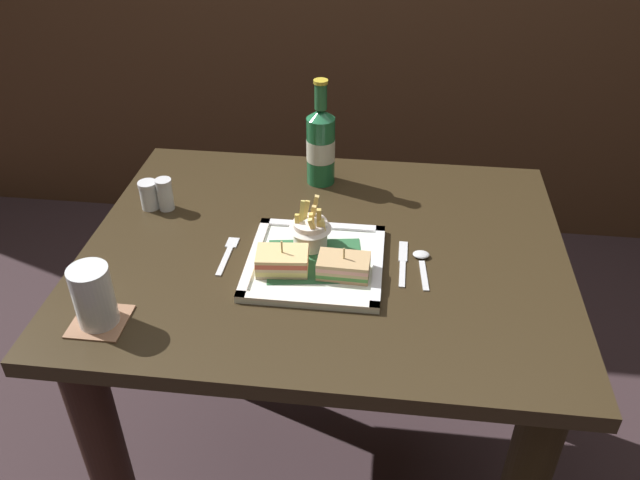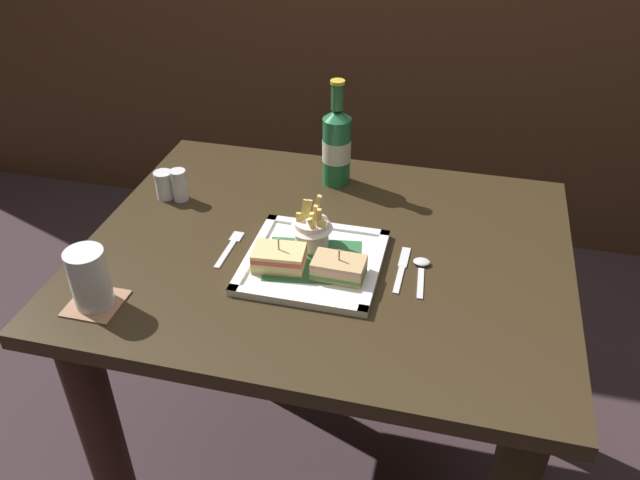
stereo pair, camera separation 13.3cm
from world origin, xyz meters
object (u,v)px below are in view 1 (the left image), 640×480
Objects in this scene: sandwich_half_right at (344,266)px; fries_cup at (310,229)px; salt_shaker at (149,197)px; fork at (228,253)px; square_plate at (315,262)px; sandwich_half_left at (282,261)px; knife at (403,261)px; pepper_shaker at (165,196)px; spoon at (422,260)px; dining_table at (324,313)px; beer_bottle at (321,144)px; water_glass at (94,299)px.

fries_cup is at bearing 131.40° from sandwich_half_right.
sandwich_half_right is 0.12m from fries_cup.
fries_cup is at bearing -17.41° from salt_shaker.
fork is 1.98× the size of salt_shaker.
sandwich_half_left is (-0.06, -0.04, 0.03)m from square_plate.
sandwich_half_right is 0.67× the size of knife.
square_plate is at bearing 30.54° from sandwich_half_left.
fork is 0.24m from pepper_shaker.
fries_cup is 0.41m from salt_shaker.
square_plate is 0.18m from knife.
dining_table is at bearing 171.79° from spoon.
square_plate is 0.19m from fork.
dining_table is 0.24m from fries_cup.
knife is (0.24, 0.07, -0.03)m from sandwich_half_left.
square_plate is 2.06× the size of fork.
sandwich_half_left is 1.04× the size of sandwich_half_right.
salt_shaker is at bearing -155.90° from beer_bottle.
sandwich_half_right is at bearing -48.60° from fries_cup.
fork is at bearing 174.98° from square_plate.
water_glass is (-0.37, -0.22, 0.05)m from square_plate.
spoon is (0.22, 0.04, -0.00)m from square_plate.
salt_shaker reaches higher than square_plate.
square_plate is at bearing -5.02° from fork.
sandwich_half_right is at bearing -24.21° from salt_shaker.
beer_bottle is 1.96× the size of fork.
sandwich_half_right reaches higher than square_plate.
square_plate is at bearing -72.31° from fries_cup.
beer_bottle is (-0.09, 0.38, 0.07)m from sandwich_half_right.
dining_table is at bearing 54.55° from sandwich_half_left.
dining_table is 15.15× the size of salt_shaker.
pepper_shaker is at bearing 153.89° from sandwich_half_right.
spoon is (0.16, 0.07, -0.02)m from sandwich_half_right.
fork is (-0.17, -0.04, -0.05)m from fries_cup.
salt_shaker is at bearing 167.56° from spoon.
spoon is at bearing -12.44° from salt_shaker.
spoon is at bearing 9.67° from square_plate.
water_glass reaches higher than dining_table.
fork is (0.18, 0.24, -0.05)m from water_glass.
pepper_shaker is at bearing 164.14° from dining_table.
beer_bottle reaches higher than knife.
pepper_shaker is (-0.37, 0.18, 0.03)m from square_plate.
water_glass reaches higher than sandwich_half_left.
salt_shaker is (-0.39, 0.12, -0.02)m from fries_cup.
fork is 0.27m from salt_shaker.
sandwich_half_right is 0.40× the size of beer_bottle.
fries_cup reaches higher than sandwich_half_left.
spoon reaches higher than fork.
beer_bottle is 0.42m from salt_shaker.
pepper_shaker is at bearing -153.51° from beer_bottle.
sandwich_half_right is 0.52m from salt_shaker.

